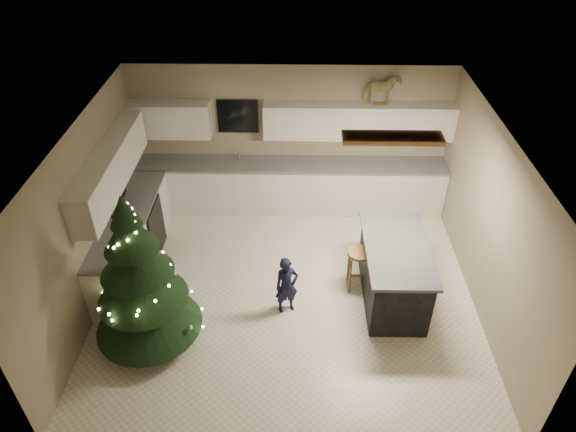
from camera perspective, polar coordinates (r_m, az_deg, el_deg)
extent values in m
plane|color=silver|center=(7.86, -0.05, -8.29)|extent=(5.50, 5.50, 0.00)
cube|color=gray|center=(9.13, 0.26, 8.78)|extent=(5.50, 0.02, 2.60)
cube|color=gray|center=(5.24, -0.62, -17.41)|extent=(5.50, 0.02, 2.60)
cube|color=gray|center=(7.57, -21.35, -0.42)|extent=(0.02, 5.00, 2.60)
cube|color=gray|center=(7.49, 21.48, -0.90)|extent=(0.02, 5.00, 2.60)
cube|color=silver|center=(6.31, -0.06, 8.75)|extent=(5.50, 5.00, 0.02)
cube|color=#96663C|center=(6.53, 11.56, 8.50)|extent=(1.25, 0.32, 0.06)
cube|color=white|center=(6.55, 11.52, 8.23)|extent=(1.15, 0.24, 0.02)
cube|color=silver|center=(9.30, 0.22, 3.28)|extent=(5.48, 0.60, 0.90)
cube|color=silver|center=(8.41, -16.92, -2.65)|extent=(0.60, 2.60, 0.90)
cube|color=slate|center=(9.05, 0.22, 5.74)|extent=(5.48, 0.62, 0.04)
cube|color=slate|center=(8.13, -17.43, -0.07)|extent=(0.62, 2.60, 0.04)
cube|color=silver|center=(9.06, -13.05, 10.41)|extent=(1.40, 0.35, 0.60)
cube|color=silver|center=(8.86, 7.83, 10.41)|extent=(3.20, 0.35, 0.60)
cube|color=silver|center=(7.86, -19.14, 5.07)|extent=(0.35, 2.60, 0.60)
cube|color=black|center=(8.98, -5.59, 10.97)|extent=(0.70, 0.04, 0.60)
cube|color=#99999E|center=(9.12, -5.47, 5.69)|extent=(0.55, 0.40, 0.06)
cylinder|color=#99999E|center=(9.13, -5.46, 6.88)|extent=(0.03, 0.03, 0.24)
cube|color=black|center=(8.63, -16.29, -1.40)|extent=(0.64, 0.75, 0.90)
cube|color=black|center=(8.37, -18.61, 1.89)|extent=(0.10, 0.75, 0.30)
cube|color=black|center=(7.63, 11.61, -6.27)|extent=(0.80, 1.60, 0.90)
cube|color=#373737|center=(7.32, 12.06, -3.53)|extent=(0.90, 1.70, 0.05)
cylinder|color=#96663C|center=(7.56, 7.97, -4.08)|extent=(0.36, 0.36, 0.04)
cylinder|color=#96663C|center=(7.68, 6.90, -6.64)|extent=(0.04, 0.04, 0.64)
cylinder|color=#96663C|center=(7.71, 8.79, -6.64)|extent=(0.04, 0.04, 0.64)
cylinder|color=#96663C|center=(7.86, 6.76, -5.38)|extent=(0.04, 0.04, 0.64)
cylinder|color=#96663C|center=(7.89, 8.60, -5.38)|extent=(0.04, 0.04, 0.64)
cube|color=#96663C|center=(7.86, 7.70, -6.60)|extent=(0.27, 0.03, 0.03)
cylinder|color=#3F2816|center=(7.40, -15.00, -11.88)|extent=(0.12, 0.12, 0.31)
cone|color=black|center=(7.10, -15.52, -9.63)|extent=(1.41, 1.41, 0.73)
cone|color=black|center=(6.78, -16.15, -6.87)|extent=(1.16, 1.16, 0.62)
cone|color=black|center=(6.51, -16.76, -4.20)|extent=(0.91, 0.91, 0.57)
cone|color=black|center=(6.29, -17.32, -1.68)|extent=(0.66, 0.66, 0.52)
cone|color=black|center=(6.12, -17.84, 0.62)|extent=(0.37, 0.37, 0.42)
sphere|color=#FFD88C|center=(7.16, -9.33, -11.66)|extent=(0.04, 0.04, 0.04)
sphere|color=#FFD88C|center=(7.32, -9.64, -9.72)|extent=(0.04, 0.04, 0.04)
sphere|color=#FFD88C|center=(7.46, -10.75, -8.14)|extent=(0.04, 0.04, 0.04)
sphere|color=#FFD88C|center=(7.57, -12.42, -7.06)|extent=(0.04, 0.04, 0.04)
sphere|color=#FFD88C|center=(7.61, -14.39, -6.54)|extent=(0.04, 0.04, 0.04)
sphere|color=#FFD88C|center=(7.59, -16.39, -6.54)|extent=(0.04, 0.04, 0.04)
sphere|color=#FFD88C|center=(7.50, -18.18, -6.99)|extent=(0.04, 0.04, 0.04)
sphere|color=#FFD88C|center=(7.35, -19.53, -7.78)|extent=(0.04, 0.04, 0.04)
sphere|color=#FFD88C|center=(7.16, -20.27, -8.74)|extent=(0.04, 0.04, 0.04)
sphere|color=#FFD88C|center=(6.96, -20.30, -9.69)|extent=(0.04, 0.04, 0.04)
sphere|color=#FFD88C|center=(6.77, -19.62, -10.41)|extent=(0.04, 0.04, 0.04)
sphere|color=#FFD88C|center=(6.61, -18.34, -10.74)|extent=(0.04, 0.04, 0.04)
sphere|color=#FFD88C|center=(6.50, -16.71, -10.55)|extent=(0.04, 0.04, 0.04)
sphere|color=#FFD88C|center=(6.46, -15.07, -9.83)|extent=(0.04, 0.04, 0.04)
sphere|color=#FFD88C|center=(6.48, -13.73, -8.70)|extent=(0.04, 0.04, 0.04)
sphere|color=#FFD88C|center=(6.54, -12.92, -7.34)|extent=(0.04, 0.04, 0.04)
sphere|color=#FFD88C|center=(6.63, -12.73, -5.96)|extent=(0.04, 0.04, 0.04)
sphere|color=#FFD88C|center=(6.71, -13.12, -4.72)|extent=(0.04, 0.04, 0.04)
sphere|color=#FFD88C|center=(6.78, -13.96, -3.75)|extent=(0.04, 0.04, 0.04)
sphere|color=#FFD88C|center=(6.82, -15.10, -3.09)|extent=(0.04, 0.04, 0.04)
sphere|color=#FFD88C|center=(6.82, -16.35, -2.75)|extent=(0.04, 0.04, 0.04)
sphere|color=#FFD88C|center=(6.78, -17.52, -2.69)|extent=(0.04, 0.04, 0.04)
sphere|color=#FFD88C|center=(6.70, -18.47, -2.83)|extent=(0.04, 0.04, 0.04)
sphere|color=#FFD88C|center=(6.59, -19.09, -3.08)|extent=(0.04, 0.04, 0.04)
sphere|color=#FFD88C|center=(6.47, -19.33, -3.31)|extent=(0.04, 0.04, 0.04)
sphere|color=#FFD88C|center=(6.35, -19.18, -3.44)|extent=(0.04, 0.04, 0.04)
sphere|color=#FFD88C|center=(6.25, -18.74, -3.38)|extent=(0.04, 0.04, 0.04)
sphere|color=#FFD88C|center=(6.18, -18.11, -3.09)|extent=(0.04, 0.04, 0.04)
sphere|color=#FFD88C|center=(6.13, -17.46, -2.59)|extent=(0.04, 0.04, 0.04)
sphere|color=#FFD88C|center=(6.12, -16.93, -1.93)|extent=(0.04, 0.04, 0.04)
sphere|color=#FFD88C|center=(6.12, -16.61, -1.18)|extent=(0.04, 0.04, 0.04)
sphere|color=#FFD88C|center=(6.13, -16.55, -0.43)|extent=(0.04, 0.04, 0.04)
sphere|color=#FFD88C|center=(6.14, -16.71, 0.26)|extent=(0.04, 0.04, 0.04)
sphere|color=#FFD88C|center=(6.14, -17.04, 0.84)|extent=(0.04, 0.04, 0.04)
sphere|color=#FFD88C|center=(6.13, -17.44, 1.32)|extent=(0.04, 0.04, 0.04)
sphere|color=silver|center=(7.08, -10.27, -10.88)|extent=(0.07, 0.07, 0.07)
sphere|color=silver|center=(7.51, -17.17, -6.98)|extent=(0.07, 0.07, 0.07)
sphere|color=silver|center=(6.72, -18.07, -11.53)|extent=(0.07, 0.07, 0.07)
sphere|color=silver|center=(6.86, -12.22, -7.03)|extent=(0.07, 0.07, 0.07)
sphere|color=silver|center=(7.02, -18.25, -5.25)|extent=(0.07, 0.07, 0.07)
sphere|color=silver|center=(6.42, -17.18, -7.53)|extent=(0.07, 0.07, 0.07)
sphere|color=silver|center=(6.59, -14.53, -3.60)|extent=(0.07, 0.07, 0.07)
sphere|color=silver|center=(6.54, -18.50, -2.89)|extent=(0.07, 0.07, 0.07)
sphere|color=silver|center=(6.21, -17.15, -2.94)|extent=(0.07, 0.07, 0.07)
sphere|color=silver|center=(6.27, -16.87, -0.49)|extent=(0.07, 0.07, 0.07)
sphere|color=silver|center=(6.14, -18.05, 0.37)|extent=(0.07, 0.07, 0.07)
imported|color=black|center=(7.27, -0.15, -7.75)|extent=(0.39, 0.32, 0.93)
cube|color=#96663C|center=(8.74, 10.26, 12.05)|extent=(0.23, 0.02, 0.02)
cube|color=#96663C|center=(8.81, 10.21, 12.24)|extent=(0.23, 0.02, 0.02)
imported|color=#D0C386|center=(8.68, 10.41, 13.66)|extent=(0.62, 0.42, 0.48)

